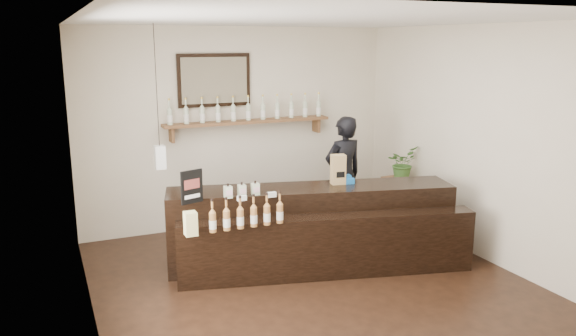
# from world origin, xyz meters

# --- Properties ---
(ground) EXTENTS (5.00, 5.00, 0.00)m
(ground) POSITION_xyz_m (0.00, 0.00, 0.00)
(ground) COLOR black
(ground) RESTS_ON ground
(room_shell) EXTENTS (5.00, 5.00, 5.00)m
(room_shell) POSITION_xyz_m (0.00, 0.00, 1.70)
(room_shell) COLOR beige
(room_shell) RESTS_ON ground
(back_wall_decor) EXTENTS (2.66, 0.96, 1.69)m
(back_wall_decor) POSITION_xyz_m (-0.15, 2.37, 1.76)
(back_wall_decor) COLOR brown
(back_wall_decor) RESTS_ON ground
(counter) EXTENTS (3.39, 1.70, 1.09)m
(counter) POSITION_xyz_m (0.26, 0.58, 0.44)
(counter) COLOR black
(counter) RESTS_ON ground
(promo_sign) EXTENTS (0.25, 0.09, 0.36)m
(promo_sign) POSITION_xyz_m (-1.18, 0.60, 1.11)
(promo_sign) COLOR black
(promo_sign) RESTS_ON counter
(paper_bag) EXTENTS (0.18, 0.15, 0.36)m
(paper_bag) POSITION_xyz_m (0.62, 0.70, 1.11)
(paper_bag) COLOR olive
(paper_bag) RESTS_ON counter
(tape_dispenser) EXTENTS (0.15, 0.07, 0.12)m
(tape_dispenser) POSITION_xyz_m (0.73, 0.65, 0.98)
(tape_dispenser) COLOR #1860A8
(tape_dispenser) RESTS_ON counter
(side_cabinet) EXTENTS (0.36, 0.49, 0.71)m
(side_cabinet) POSITION_xyz_m (2.00, 1.36, 0.35)
(side_cabinet) COLOR brown
(side_cabinet) RESTS_ON ground
(potted_plant) EXTENTS (0.54, 0.52, 0.46)m
(potted_plant) POSITION_xyz_m (2.00, 1.36, 0.94)
(potted_plant) COLOR #3E6B2A
(potted_plant) RESTS_ON side_cabinet
(shopkeeper) EXTENTS (0.72, 0.52, 1.83)m
(shopkeeper) POSITION_xyz_m (1.17, 1.55, 0.91)
(shopkeeper) COLOR black
(shopkeeper) RESTS_ON ground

